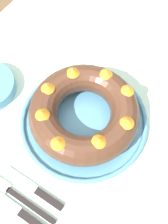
% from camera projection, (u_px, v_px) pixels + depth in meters
% --- Properties ---
extents(ground_plane, '(8.00, 8.00, 0.00)m').
position_uv_depth(ground_plane, '(88.00, 179.00, 1.35)').
color(ground_plane, brown).
extents(dining_table, '(1.10, 0.91, 0.74)m').
position_uv_depth(dining_table, '(92.00, 132.00, 0.79)').
color(dining_table, silver).
rests_on(dining_table, ground_plane).
extents(serving_dish, '(0.33, 0.33, 0.02)m').
position_uv_depth(serving_dish, '(84.00, 120.00, 0.68)').
color(serving_dish, '#518EB2').
rests_on(serving_dish, dining_table).
extents(bundt_cake, '(0.27, 0.27, 0.08)m').
position_uv_depth(bundt_cake, '(84.00, 112.00, 0.63)').
color(bundt_cake, '#4C2D1E').
rests_on(bundt_cake, serving_dish).
extents(fork, '(0.02, 0.19, 0.01)m').
position_uv_depth(fork, '(17.00, 196.00, 0.60)').
color(fork, black).
rests_on(fork, dining_table).
extents(serving_knife, '(0.02, 0.21, 0.01)m').
position_uv_depth(serving_knife, '(21.00, 213.00, 0.58)').
color(serving_knife, black).
rests_on(serving_knife, dining_table).
extents(cake_knife, '(0.02, 0.16, 0.01)m').
position_uv_depth(cake_knife, '(37.00, 191.00, 0.60)').
color(cake_knife, black).
rests_on(cake_knife, dining_table).
extents(napkin, '(0.18, 0.14, 0.00)m').
position_uv_depth(napkin, '(126.00, 42.00, 0.80)').
color(napkin, '#B2D1B7').
rests_on(napkin, dining_table).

